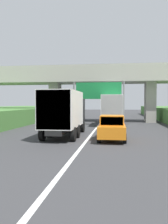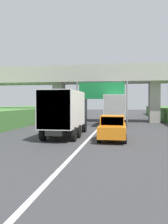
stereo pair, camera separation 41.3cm
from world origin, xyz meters
name	(u,v)px [view 1 (the left image)]	position (x,y,z in m)	size (l,w,h in m)	color
lane_centre_stripe	(97,127)	(0.00, 31.70, 0.00)	(0.20, 103.41, 0.01)	white
overpass_bridge	(101,81)	(0.00, 39.63, 5.65)	(40.00, 4.80, 7.53)	#ADA89E
overhead_highway_sign	(99,93)	(0.00, 34.16, 3.68)	(5.88, 0.18, 5.03)	slate
truck_blue	(67,107)	(-5.19, 41.40, 1.93)	(2.44, 7.30, 3.44)	black
truck_black	(65,111)	(-1.90, 24.87, 1.93)	(2.44, 7.30, 3.44)	black
truck_silver	(112,108)	(1.58, 34.83, 1.93)	(2.44, 7.30, 3.44)	black
car_orange	(112,128)	(1.72, 23.48, 0.86)	(1.86, 4.10, 1.72)	orange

